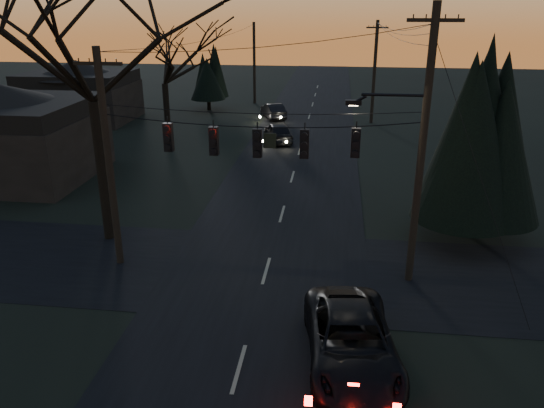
# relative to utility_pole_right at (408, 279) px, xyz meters

# --- Properties ---
(main_road) EXTENTS (8.00, 120.00, 0.02)m
(main_road) POSITION_rel_utility_pole_right_xyz_m (-5.50, 10.00, 0.01)
(main_road) COLOR black
(main_road) RESTS_ON ground
(cross_road) EXTENTS (60.00, 7.00, 0.02)m
(cross_road) POSITION_rel_utility_pole_right_xyz_m (-5.50, 0.00, 0.01)
(cross_road) COLOR black
(cross_road) RESTS_ON ground
(utility_pole_right) EXTENTS (5.00, 0.30, 10.00)m
(utility_pole_right) POSITION_rel_utility_pole_right_xyz_m (0.00, 0.00, 0.00)
(utility_pole_right) COLOR black
(utility_pole_right) RESTS_ON ground
(utility_pole_left) EXTENTS (1.80, 0.30, 8.50)m
(utility_pole_left) POSITION_rel_utility_pole_right_xyz_m (-11.50, 0.00, 0.00)
(utility_pole_left) COLOR black
(utility_pole_left) RESTS_ON ground
(utility_pole_far_r) EXTENTS (1.80, 0.30, 8.50)m
(utility_pole_far_r) POSITION_rel_utility_pole_right_xyz_m (0.00, 28.00, 0.00)
(utility_pole_far_r) COLOR black
(utility_pole_far_r) RESTS_ON ground
(utility_pole_far_l) EXTENTS (0.30, 0.30, 8.00)m
(utility_pole_far_l) POSITION_rel_utility_pole_right_xyz_m (-11.50, 36.00, 0.00)
(utility_pole_far_l) COLOR black
(utility_pole_far_l) RESTS_ON ground
(span_signal_assembly) EXTENTS (11.50, 0.44, 1.58)m
(span_signal_assembly) POSITION_rel_utility_pole_right_xyz_m (-5.74, 0.00, 5.25)
(span_signal_assembly) COLOR black
(span_signal_assembly) RESTS_ON ground
(bare_tree_left) EXTENTS (9.56, 9.56, 12.27)m
(bare_tree_left) POSITION_rel_utility_pole_right_xyz_m (-12.91, 2.26, 8.58)
(bare_tree_left) COLOR black
(bare_tree_left) RESTS_ON ground
(evergreen_right) EXTENTS (4.49, 4.49, 7.68)m
(evergreen_right) POSITION_rel_utility_pole_right_xyz_m (3.17, 4.71, 4.44)
(evergreen_right) COLOR black
(evergreen_right) RESTS_ON ground
(bare_tree_dist) EXTENTS (7.01, 7.01, 8.80)m
(bare_tree_dist) POSITION_rel_utility_pole_right_xyz_m (-15.38, 19.02, 6.15)
(bare_tree_dist) COLOR black
(bare_tree_dist) RESTS_ON ground
(evergreen_dist) EXTENTS (3.37, 3.37, 5.51)m
(evergreen_dist) POSITION_rel_utility_pole_right_xyz_m (-15.38, 31.97, 3.35)
(evergreen_dist) COLOR black
(evergreen_dist) RESTS_ON ground
(house_left_near) EXTENTS (10.00, 8.00, 5.60)m
(house_left_near) POSITION_rel_utility_pole_right_xyz_m (-22.50, 10.00, 2.80)
(house_left_near) COLOR black
(house_left_near) RESTS_ON ground
(house_left_far) EXTENTS (9.00, 7.00, 5.20)m
(house_left_far) POSITION_rel_utility_pole_right_xyz_m (-25.50, 26.00, 2.60)
(house_left_far) COLOR black
(house_left_far) RESTS_ON ground
(suv_near) EXTENTS (3.11, 5.70, 1.52)m
(suv_near) POSITION_rel_utility_pole_right_xyz_m (-2.30, -5.32, 0.76)
(suv_near) COLOR black
(suv_near) RESTS_ON ground
(sedan_oncoming_a) EXTENTS (2.89, 4.65, 1.48)m
(sedan_oncoming_a) POSITION_rel_utility_pole_right_xyz_m (-7.31, 20.37, 0.74)
(sedan_oncoming_a) COLOR black
(sedan_oncoming_a) RESTS_ON ground
(sedan_oncoming_b) EXTENTS (2.88, 4.29, 1.34)m
(sedan_oncoming_b) POSITION_rel_utility_pole_right_xyz_m (-8.70, 28.81, 0.67)
(sedan_oncoming_b) COLOR black
(sedan_oncoming_b) RESTS_ON ground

